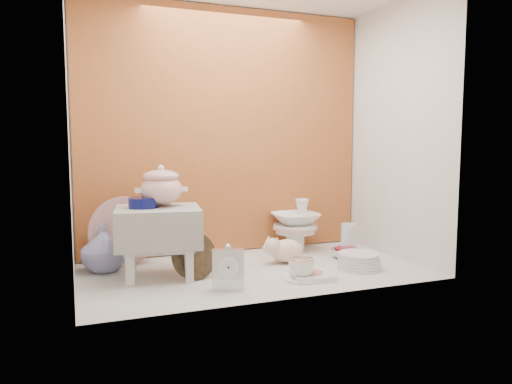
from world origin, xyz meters
TOP-DOWN VIEW (x-y plane):
  - ground at (0.00, 0.00)m, footprint 1.80×1.80m
  - niche_shell at (0.00, 0.18)m, footprint 1.86×1.03m
  - step_stool at (-0.50, 0.05)m, footprint 0.46×0.41m
  - soup_tureen at (-0.47, 0.10)m, footprint 0.31×0.31m
  - cobalt_bowl at (-0.57, 0.07)m, footprint 0.17×0.17m
  - floral_platter at (-0.64, 0.33)m, footprint 0.39×0.12m
  - blue_white_vase at (-0.75, 0.27)m, footprint 0.26×0.26m
  - lacquer_tray at (-0.34, -0.04)m, footprint 0.25×0.14m
  - mantel_clock at (-0.23, -0.28)m, footprint 0.15×0.08m
  - plush_pig at (0.23, 0.09)m, footprint 0.28×0.23m
  - teacup_saucer at (0.16, -0.25)m, footprint 0.21×0.21m
  - gold_rim_teacup at (0.16, -0.25)m, footprint 0.16×0.16m
  - lattice_dish at (0.22, -0.24)m, footprint 0.23×0.23m
  - dinner_plate_stack at (0.54, -0.18)m, footprint 0.31×0.31m
  - crystal_bowl at (0.60, 0.06)m, footprint 0.18×0.18m
  - clear_glass_vase at (0.70, 0.18)m, footprint 0.09×0.09m
  - porcelain_tower at (0.41, 0.34)m, footprint 0.37×0.37m

SIDE VIEW (x-z plane):
  - ground at x=0.00m, z-range 0.00..0.00m
  - teacup_saucer at x=0.16m, z-range 0.00..0.01m
  - lattice_dish at x=0.22m, z-range 0.00..0.03m
  - crystal_bowl at x=0.60m, z-range 0.00..0.06m
  - dinner_plate_stack at x=0.54m, z-range 0.00..0.09m
  - gold_rim_teacup at x=0.16m, z-range 0.01..0.11m
  - plush_pig at x=0.23m, z-range 0.00..0.14m
  - clear_glass_vase at x=0.70m, z-range 0.00..0.18m
  - mantel_clock at x=-0.23m, z-range 0.00..0.21m
  - lacquer_tray at x=-0.34m, z-range 0.00..0.23m
  - blue_white_vase at x=-0.75m, z-range 0.00..0.25m
  - porcelain_tower at x=0.41m, z-range 0.00..0.33m
  - step_stool at x=-0.50m, z-range 0.00..0.36m
  - floral_platter at x=-0.64m, z-range 0.00..0.39m
  - cobalt_bowl at x=-0.57m, z-range 0.36..0.41m
  - soup_tureen at x=-0.47m, z-range 0.36..0.57m
  - niche_shell at x=0.00m, z-range 0.17..1.70m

